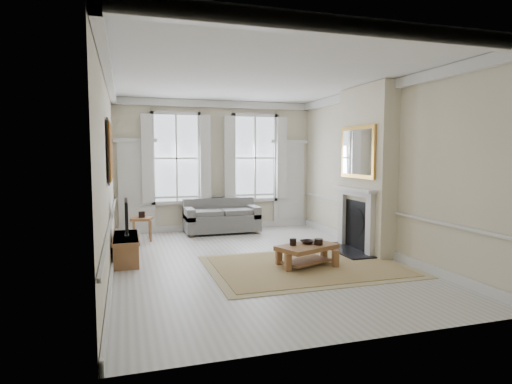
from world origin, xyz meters
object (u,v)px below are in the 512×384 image
object	(u,v)px
tv_stand	(126,249)
coffee_table	(307,249)
sofa	(221,218)
side_table	(142,222)

from	to	relation	value
tv_stand	coffee_table	bearing A→B (deg)	-23.78
sofa	tv_stand	xyz separation A→B (m)	(-2.35, -2.38, -0.12)
sofa	coffee_table	size ratio (longest dim) A/B	1.53
sofa	tv_stand	size ratio (longest dim) A/B	1.38
side_table	tv_stand	distance (m)	1.93
sofa	side_table	world-z (taller)	sofa
tv_stand	side_table	bearing A→B (deg)	79.13
side_table	coffee_table	size ratio (longest dim) A/B	0.45
side_table	tv_stand	size ratio (longest dim) A/B	0.40
sofa	side_table	bearing A→B (deg)	-166.05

